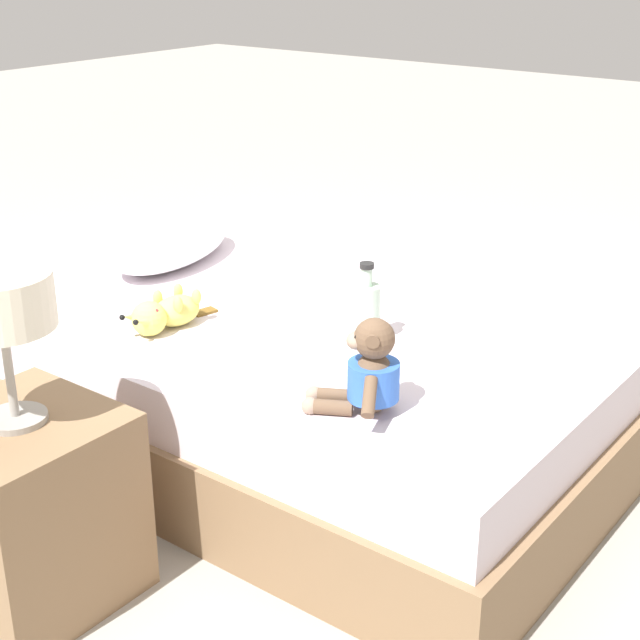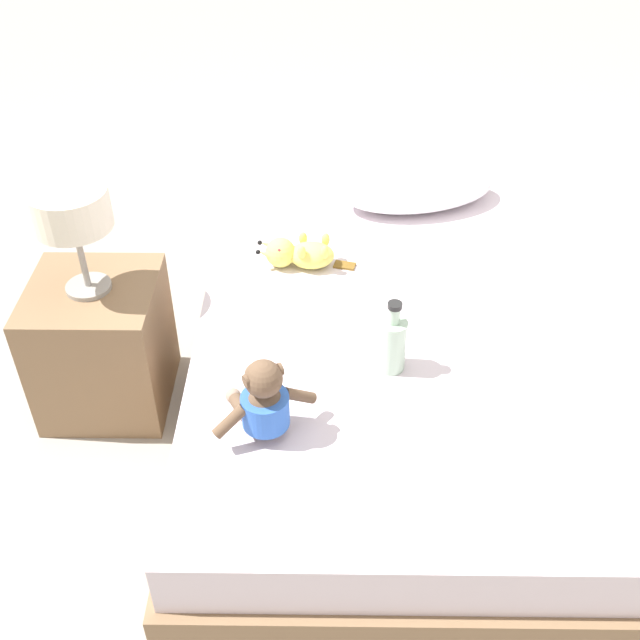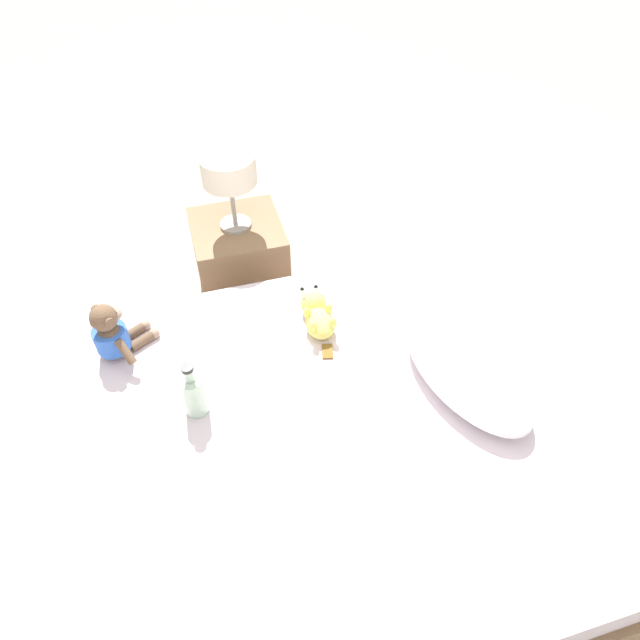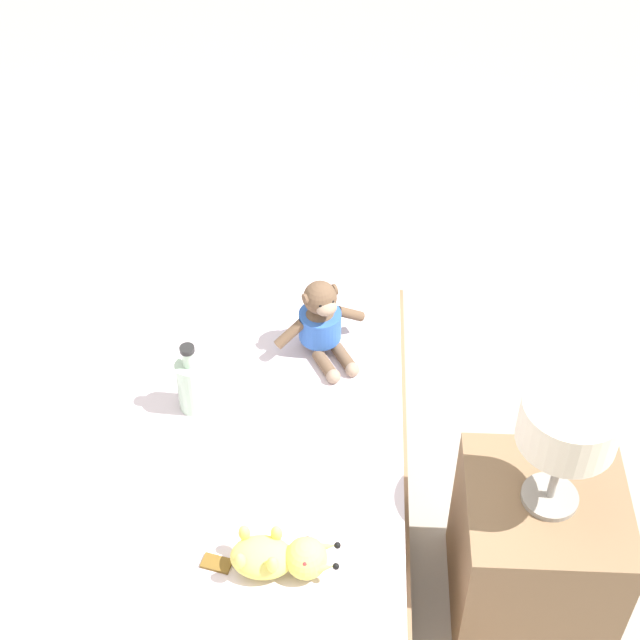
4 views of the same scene
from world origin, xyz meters
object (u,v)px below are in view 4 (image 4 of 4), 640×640
object	(u,v)px
plush_monkey	(322,323)
bedside_lamp	(569,426)
plush_yellow_creature	(281,557)
nightstand	(535,552)
bed	(117,525)
glass_bottle	(192,384)

from	to	relation	value
plush_monkey	bedside_lamp	world-z (taller)	bedside_lamp
plush_yellow_creature	nightstand	distance (m)	0.71
nightstand	plush_monkey	bearing A→B (deg)	-43.07
bed	glass_bottle	xyz separation A→B (m)	(-0.20, -0.25, 0.30)
bed	plush_monkey	size ratio (longest dim) A/B	7.11
glass_bottle	bedside_lamp	bearing A→B (deg)	161.86
glass_bottle	nightstand	xyz separation A→B (m)	(-0.92, 0.30, -0.27)
glass_bottle	nightstand	bearing A→B (deg)	161.86
plush_monkey	nightstand	world-z (taller)	plush_monkey
nightstand	bedside_lamp	world-z (taller)	bedside_lamp
bed	plush_yellow_creature	distance (m)	0.59
bed	glass_bottle	size ratio (longest dim) A/B	8.37
glass_bottle	bedside_lamp	world-z (taller)	bedside_lamp
plush_monkey	bedside_lamp	distance (m)	0.83
plush_yellow_creature	nightstand	world-z (taller)	plush_yellow_creature
plush_monkey	plush_yellow_creature	bearing A→B (deg)	85.19
plush_monkey	glass_bottle	bearing A→B (deg)	35.65
bed	plush_yellow_creature	size ratio (longest dim) A/B	5.71
glass_bottle	bedside_lamp	xyz separation A→B (m)	(-0.92, 0.30, 0.23)
bed	plush_monkey	xyz separation A→B (m)	(-0.53, -0.49, 0.31)
plush_monkey	bed	bearing A→B (deg)	42.82
plush_monkey	bedside_lamp	bearing A→B (deg)	136.93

